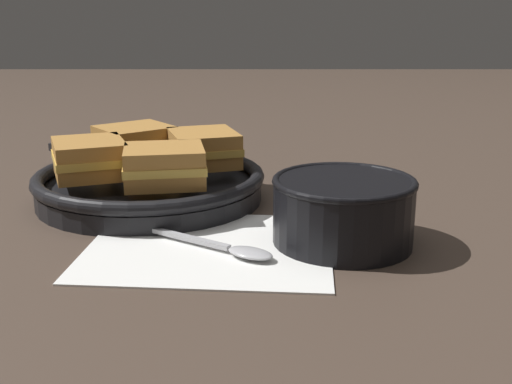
{
  "coord_description": "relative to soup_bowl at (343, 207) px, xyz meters",
  "views": [
    {
      "loc": [
        0.01,
        -0.73,
        0.25
      ],
      "look_at": [
        0.01,
        0.0,
        0.04
      ],
      "focal_mm": 45.0,
      "sensor_mm": 36.0,
      "label": 1
    }
  ],
  "objects": [
    {
      "name": "sandwich_near_right",
      "position": [
        -0.31,
        0.13,
        0.02
      ],
      "size": [
        0.12,
        0.12,
        0.05
      ],
      "rotation": [
        0.0,
        0.0,
        5.07
      ],
      "color": "#B27A38",
      "rests_on": "skillet"
    },
    {
      "name": "napkin",
      "position": [
        -0.14,
        -0.01,
        -0.04
      ],
      "size": [
        0.28,
        0.24,
        0.0
      ],
      "color": "white",
      "rests_on": "ground_plane"
    },
    {
      "name": "sandwich_far_right",
      "position": [
        -0.17,
        0.19,
        0.02
      ],
      "size": [
        0.11,
        0.12,
        0.05
      ],
      "rotation": [
        0.0,
        0.0,
        8.15
      ],
      "color": "#B27A38",
      "rests_on": "skillet"
    },
    {
      "name": "skillet",
      "position": [
        -0.24,
        0.17,
        -0.02
      ],
      "size": [
        0.35,
        0.37,
        0.04
      ],
      "color": "black",
      "rests_on": "ground_plane"
    },
    {
      "name": "sandwich_far_left",
      "position": [
        -0.21,
        0.09,
        0.02
      ],
      "size": [
        0.11,
        0.1,
        0.05
      ],
      "rotation": [
        0.0,
        0.0,
        6.44
      ],
      "color": "#B27A38",
      "rests_on": "skillet"
    },
    {
      "name": "sandwich_near_left",
      "position": [
        -0.27,
        0.23,
        0.02
      ],
      "size": [
        0.13,
        0.13,
        0.05
      ],
      "rotation": [
        0.0,
        0.0,
        3.79
      ],
      "color": "#B27A38",
      "rests_on": "skillet"
    },
    {
      "name": "spoon",
      "position": [
        -0.12,
        -0.04,
        -0.03
      ],
      "size": [
        0.14,
        0.1,
        0.01
      ],
      "rotation": [
        0.0,
        0.0,
        -0.58
      ],
      "color": "#B7B7BC",
      "rests_on": "napkin"
    },
    {
      "name": "soup_bowl",
      "position": [
        0.0,
        0.0,
        0.0
      ],
      "size": [
        0.16,
        0.16,
        0.07
      ],
      "color": "black",
      "rests_on": "ground_plane"
    },
    {
      "name": "ground_plane",
      "position": [
        -0.1,
        0.07,
        -0.04
      ],
      "size": [
        4.0,
        4.0,
        0.0
      ],
      "primitive_type": "plane",
      "color": "#47382D"
    }
  ]
}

